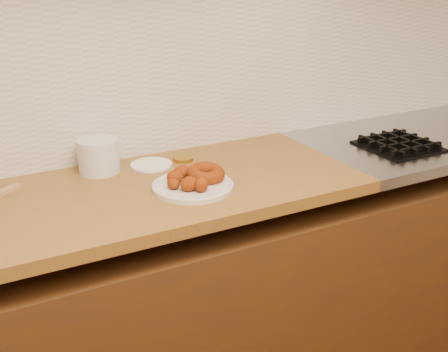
# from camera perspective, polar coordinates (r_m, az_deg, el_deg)

# --- Properties ---
(wall_back) EXTENTS (4.00, 0.02, 2.70)m
(wall_back) POSITION_cam_1_polar(r_m,az_deg,el_deg) (2.02, -6.61, 14.84)
(wall_back) COLOR tan
(wall_back) RESTS_ON ground
(base_cabinet) EXTENTS (3.60, 0.60, 0.77)m
(base_cabinet) POSITION_cam_1_polar(r_m,az_deg,el_deg) (2.09, -2.21, -13.22)
(base_cabinet) COLOR #4B290D
(base_cabinet) RESTS_ON floor
(stovetop) EXTENTS (1.30, 0.62, 0.04)m
(stovetop) POSITION_cam_1_polar(r_m,az_deg,el_deg) (2.55, 21.62, 4.02)
(stovetop) COLOR #9EA0A5
(stovetop) RESTS_ON base_cabinet
(backsplash) EXTENTS (3.60, 0.02, 0.60)m
(backsplash) POSITION_cam_1_polar(r_m,az_deg,el_deg) (2.03, -6.30, 10.61)
(backsplash) COLOR silver
(backsplash) RESTS_ON wall_back
(donut_plate) EXTENTS (0.25, 0.25, 0.01)m
(donut_plate) POSITION_cam_1_polar(r_m,az_deg,el_deg) (1.76, -3.19, -1.04)
(donut_plate) COLOR beige
(donut_plate) RESTS_ON butcher_block
(ring_donut) EXTENTS (0.16, 0.16, 0.05)m
(ring_donut) POSITION_cam_1_polar(r_m,az_deg,el_deg) (1.78, -1.86, 0.29)
(ring_donut) COLOR maroon
(ring_donut) RESTS_ON donut_plate
(fried_dough_chunks) EXTENTS (0.12, 0.20, 0.05)m
(fried_dough_chunks) POSITION_cam_1_polar(r_m,az_deg,el_deg) (1.73, -3.99, -0.35)
(fried_dough_chunks) COLOR maroon
(fried_dough_chunks) RESTS_ON donut_plate
(plastic_tub) EXTENTS (0.15, 0.15, 0.11)m
(plastic_tub) POSITION_cam_1_polar(r_m,az_deg,el_deg) (1.92, -12.62, 2.03)
(plastic_tub) COLOR silver
(plastic_tub) RESTS_ON butcher_block
(tub_lid) EXTENTS (0.18, 0.18, 0.01)m
(tub_lid) POSITION_cam_1_polar(r_m,az_deg,el_deg) (1.96, -7.40, 1.13)
(tub_lid) COLOR white
(tub_lid) RESTS_ON butcher_block
(brass_jar_lid) EXTENTS (0.09, 0.09, 0.01)m
(brass_jar_lid) POSITION_cam_1_polar(r_m,az_deg,el_deg) (2.00, -4.18, 1.76)
(brass_jar_lid) COLOR #A57C20
(brass_jar_lid) RESTS_ON butcher_block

